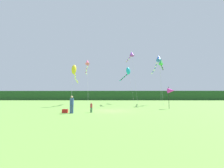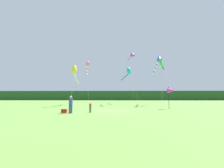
{
  "view_description": "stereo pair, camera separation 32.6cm",
  "coord_description": "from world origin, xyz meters",
  "px_view_note": "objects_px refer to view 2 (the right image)",
  "views": [
    {
      "loc": [
        0.45,
        -17.73,
        1.75
      ],
      "look_at": [
        0.0,
        6.0,
        3.64
      ],
      "focal_mm": 24.01,
      "sensor_mm": 36.0,
      "label": 1
    },
    {
      "loc": [
        0.77,
        -17.73,
        1.75
      ],
      "look_at": [
        0.0,
        6.0,
        3.64
      ],
      "focal_mm": 24.01,
      "sensor_mm": 36.0,
      "label": 2
    }
  ],
  "objects_px": {
    "kite_yellow": "(75,72)",
    "kite_blue": "(158,60)",
    "kite_rainbow": "(88,64)",
    "person_child": "(90,107)",
    "kite_green": "(161,62)",
    "person_adult": "(71,103)",
    "banner_flag_pole": "(171,91)",
    "kite_purple": "(132,55)",
    "cooler_box": "(64,111)",
    "kite_cyan": "(128,72)"
  },
  "relations": [
    {
      "from": "cooler_box",
      "to": "person_child",
      "type": "bearing_deg",
      "value": 7.57
    },
    {
      "from": "banner_flag_pole",
      "to": "kite_rainbow",
      "type": "distance_m",
      "value": 17.51
    },
    {
      "from": "cooler_box",
      "to": "kite_cyan",
      "type": "relative_size",
      "value": 0.07
    },
    {
      "from": "person_child",
      "to": "person_adult",
      "type": "bearing_deg",
      "value": -157.91
    },
    {
      "from": "kite_rainbow",
      "to": "kite_cyan",
      "type": "xyz_separation_m",
      "value": [
        8.59,
        3.58,
        -1.03
      ]
    },
    {
      "from": "cooler_box",
      "to": "kite_cyan",
      "type": "height_order",
      "value": "kite_cyan"
    },
    {
      "from": "banner_flag_pole",
      "to": "kite_purple",
      "type": "xyz_separation_m",
      "value": [
        -4.28,
        9.64,
        7.76
      ]
    },
    {
      "from": "kite_green",
      "to": "kite_yellow",
      "type": "xyz_separation_m",
      "value": [
        -16.19,
        -4.01,
        -2.53
      ]
    },
    {
      "from": "kite_purple",
      "to": "kite_green",
      "type": "relative_size",
      "value": 1.16
    },
    {
      "from": "person_adult",
      "to": "kite_yellow",
      "type": "height_order",
      "value": "kite_yellow"
    },
    {
      "from": "kite_green",
      "to": "kite_cyan",
      "type": "height_order",
      "value": "kite_green"
    },
    {
      "from": "kite_rainbow",
      "to": "person_child",
      "type": "bearing_deg",
      "value": -77.47
    },
    {
      "from": "banner_flag_pole",
      "to": "kite_blue",
      "type": "xyz_separation_m",
      "value": [
        0.56,
        7.83,
        6.15
      ]
    },
    {
      "from": "banner_flag_pole",
      "to": "kite_cyan",
      "type": "xyz_separation_m",
      "value": [
        -4.76,
        13.3,
        4.77
      ]
    },
    {
      "from": "kite_purple",
      "to": "kite_yellow",
      "type": "relative_size",
      "value": 1.53
    },
    {
      "from": "banner_flag_pole",
      "to": "kite_purple",
      "type": "relative_size",
      "value": 0.28
    },
    {
      "from": "cooler_box",
      "to": "person_adult",
      "type": "bearing_deg",
      "value": -27.11
    },
    {
      "from": "kite_rainbow",
      "to": "cooler_box",
      "type": "bearing_deg",
      "value": -87.93
    },
    {
      "from": "kite_yellow",
      "to": "kite_blue",
      "type": "xyz_separation_m",
      "value": [
        15.22,
        2.81,
        2.62
      ]
    },
    {
      "from": "kite_rainbow",
      "to": "kite_blue",
      "type": "height_order",
      "value": "kite_blue"
    },
    {
      "from": "kite_cyan",
      "to": "kite_yellow",
      "type": "distance_m",
      "value": 12.98
    },
    {
      "from": "cooler_box",
      "to": "kite_cyan",
      "type": "distance_m",
      "value": 21.17
    },
    {
      "from": "kite_green",
      "to": "kite_rainbow",
      "type": "height_order",
      "value": "kite_green"
    },
    {
      "from": "kite_purple",
      "to": "kite_blue",
      "type": "xyz_separation_m",
      "value": [
        4.83,
        -1.81,
        -1.6
      ]
    },
    {
      "from": "person_adult",
      "to": "cooler_box",
      "type": "distance_m",
      "value": 1.19
    },
    {
      "from": "person_adult",
      "to": "cooler_box",
      "type": "height_order",
      "value": "person_adult"
    },
    {
      "from": "person_adult",
      "to": "kite_blue",
      "type": "height_order",
      "value": "kite_blue"
    },
    {
      "from": "kite_purple",
      "to": "cooler_box",
      "type": "bearing_deg",
      "value": -120.29
    },
    {
      "from": "person_child",
      "to": "kite_yellow",
      "type": "bearing_deg",
      "value": 115.1
    },
    {
      "from": "person_adult",
      "to": "kite_blue",
      "type": "relative_size",
      "value": 0.17
    },
    {
      "from": "person_adult",
      "to": "person_child",
      "type": "height_order",
      "value": "person_adult"
    },
    {
      "from": "person_child",
      "to": "kite_rainbow",
      "type": "distance_m",
      "value": 16.57
    },
    {
      "from": "banner_flag_pole",
      "to": "kite_cyan",
      "type": "distance_m",
      "value": 14.91
    },
    {
      "from": "person_adult",
      "to": "kite_rainbow",
      "type": "distance_m",
      "value": 16.81
    },
    {
      "from": "person_adult",
      "to": "kite_rainbow",
      "type": "xyz_separation_m",
      "value": [
        -1.32,
        15.1,
        7.27
      ]
    },
    {
      "from": "person_adult",
      "to": "cooler_box",
      "type": "bearing_deg",
      "value": 152.89
    },
    {
      "from": "kite_rainbow",
      "to": "kite_blue",
      "type": "xyz_separation_m",
      "value": [
        13.9,
        -1.9,
        0.35
      ]
    },
    {
      "from": "person_child",
      "to": "kite_cyan",
      "type": "relative_size",
      "value": 0.13
    },
    {
      "from": "kite_blue",
      "to": "kite_purple",
      "type": "bearing_deg",
      "value": 159.47
    },
    {
      "from": "kite_green",
      "to": "kite_blue",
      "type": "xyz_separation_m",
      "value": [
        -0.97,
        -1.2,
        0.1
      ]
    },
    {
      "from": "kite_cyan",
      "to": "kite_blue",
      "type": "distance_m",
      "value": 7.75
    },
    {
      "from": "person_child",
      "to": "kite_cyan",
      "type": "xyz_separation_m",
      "value": [
        5.4,
        17.92,
        6.61
      ]
    },
    {
      "from": "kite_rainbow",
      "to": "kite_yellow",
      "type": "bearing_deg",
      "value": -105.69
    },
    {
      "from": "person_adult",
      "to": "kite_yellow",
      "type": "xyz_separation_m",
      "value": [
        -2.65,
        10.39,
        4.99
      ]
    },
    {
      "from": "banner_flag_pole",
      "to": "cooler_box",
      "type": "bearing_deg",
      "value": -158.8
    },
    {
      "from": "cooler_box",
      "to": "kite_green",
      "type": "bearing_deg",
      "value": 44.33
    },
    {
      "from": "person_child",
      "to": "kite_green",
      "type": "xyz_separation_m",
      "value": [
        11.68,
        13.65,
        7.9
      ]
    },
    {
      "from": "kite_cyan",
      "to": "cooler_box",
      "type": "bearing_deg",
      "value": -113.78
    },
    {
      "from": "person_child",
      "to": "kite_green",
      "type": "height_order",
      "value": "kite_green"
    },
    {
      "from": "cooler_box",
      "to": "banner_flag_pole",
      "type": "bearing_deg",
      "value": 21.2
    }
  ]
}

